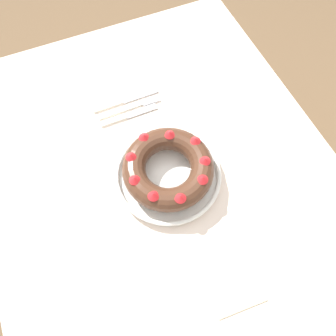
{
  "coord_description": "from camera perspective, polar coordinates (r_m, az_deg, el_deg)",
  "views": [
    {
      "loc": [
        0.32,
        -0.14,
        1.53
      ],
      "look_at": [
        -0.02,
        0.01,
        0.79
      ],
      "focal_mm": 35.0,
      "sensor_mm": 36.0,
      "label": 1
    }
  ],
  "objects": [
    {
      "name": "serving_dish",
      "position": [
        0.87,
        0.0,
        -1.32
      ],
      "size": [
        0.28,
        0.28,
        0.03
      ],
      "color": "white",
      "rests_on": "dining_table"
    },
    {
      "name": "napkin",
      "position": [
        0.82,
        10.33,
        -17.49
      ],
      "size": [
        0.18,
        0.13,
        0.0
      ],
      "primitive_type": "cube",
      "rotation": [
        0.0,
        0.0,
        -0.06
      ],
      "color": "beige",
      "rests_on": "dining_table"
    },
    {
      "name": "serving_knife",
      "position": [
        1.03,
        -8.14,
        11.37
      ],
      "size": [
        0.02,
        0.21,
        0.01
      ],
      "rotation": [
        0.0,
        0.0,
        0.07
      ],
      "color": "white",
      "rests_on": "dining_table"
    },
    {
      "name": "dining_table",
      "position": [
        0.96,
        -0.08,
        -5.21
      ],
      "size": [
        1.28,
        0.94,
        0.73
      ],
      "color": "beige",
      "rests_on": "ground_plane"
    },
    {
      "name": "ground_plane",
      "position": [
        1.57,
        -0.05,
        -13.61
      ],
      "size": [
        8.0,
        8.0,
        0.0
      ],
      "primitive_type": "plane",
      "color": "brown"
    },
    {
      "name": "bundt_cake",
      "position": [
        0.83,
        0.0,
        0.02
      ],
      "size": [
        0.24,
        0.24,
        0.07
      ],
      "color": "#4C2D1E",
      "rests_on": "serving_dish"
    },
    {
      "name": "fork",
      "position": [
        1.01,
        -5.96,
        10.64
      ],
      "size": [
        0.02,
        0.19,
        0.01
      ],
      "rotation": [
        0.0,
        0.0,
        0.01
      ],
      "color": "white",
      "rests_on": "dining_table"
    },
    {
      "name": "cake_knife",
      "position": [
        0.99,
        -7.49,
        8.86
      ],
      "size": [
        0.02,
        0.18,
        0.01
      ],
      "rotation": [
        0.0,
        0.0,
        -0.03
      ],
      "color": "white",
      "rests_on": "dining_table"
    }
  ]
}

